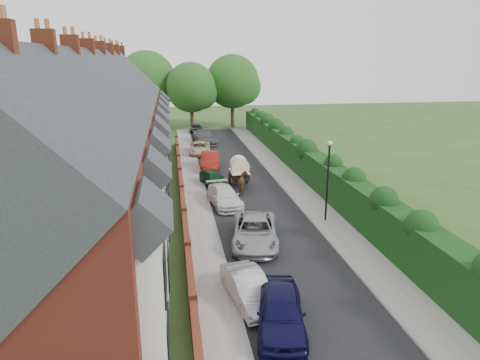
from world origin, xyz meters
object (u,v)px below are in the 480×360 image
(car_silver_a, at_px, (248,288))
(horse_cart, at_px, (239,169))
(car_white, at_px, (224,196))
(car_silver_b, at_px, (255,231))
(car_navy, at_px, (280,311))
(car_green, at_px, (213,178))
(lamppost, at_px, (328,171))
(car_grey, at_px, (204,137))
(car_black, at_px, (197,129))
(car_beige, at_px, (200,148))
(car_red, at_px, (210,161))
(horse, at_px, (244,183))

(car_silver_a, distance_m, horse_cart, 16.89)
(car_white, bearing_deg, car_silver_b, -90.20)
(car_navy, distance_m, car_green, 19.02)
(lamppost, xyz_separation_m, car_navy, (-5.53, -10.20, -2.53))
(car_grey, bearing_deg, car_navy, -97.28)
(car_black, bearing_deg, car_beige, -97.86)
(lamppost, relative_size, car_white, 1.15)
(car_grey, bearing_deg, car_red, -99.28)
(horse, distance_m, horse_cart, 2.12)
(car_grey, distance_m, horse_cart, 17.72)
(car_navy, relative_size, car_silver_b, 0.85)
(car_red, xyz_separation_m, car_beige, (-0.48, 6.39, -0.12))
(car_silver_b, bearing_deg, horse_cart, 95.83)
(car_silver_a, bearing_deg, car_red, 78.78)
(car_silver_a, distance_m, car_beige, 28.79)
(lamppost, xyz_separation_m, car_beige, (-6.40, 20.59, -2.65))
(car_black, bearing_deg, car_silver_a, -96.28)
(horse_cart, bearing_deg, car_grey, 94.48)
(car_navy, height_order, car_silver_a, car_navy)
(car_silver_b, height_order, car_beige, car_silver_b)
(car_silver_b, xyz_separation_m, car_grey, (-0.49, 28.70, 0.05))
(car_navy, xyz_separation_m, car_silver_b, (0.53, 7.67, -0.03))
(car_white, relative_size, car_green, 1.21)
(car_white, relative_size, car_black, 1.20)
(lamppost, bearing_deg, horse, 122.35)
(car_navy, distance_m, car_white, 14.23)
(car_green, xyz_separation_m, car_grey, (0.68, 17.37, 0.16))
(lamppost, xyz_separation_m, car_black, (-5.91, 33.02, -2.66))
(lamppost, relative_size, car_silver_a, 1.31)
(lamppost, bearing_deg, car_red, 112.64)
(car_navy, xyz_separation_m, car_red, (-0.39, 24.40, 0.00))
(car_silver_a, relative_size, horse, 2.09)
(car_white, height_order, car_beige, car_white)
(car_silver_a, xyz_separation_m, horse, (2.30, 14.68, 0.15))
(car_silver_b, bearing_deg, car_beige, 103.93)
(car_beige, relative_size, horse_cart, 1.41)
(car_black, bearing_deg, car_navy, -95.10)
(horse, relative_size, horse_cart, 0.57)
(car_grey, distance_m, horse, 19.75)
(car_silver_a, distance_m, car_grey, 34.39)
(car_white, distance_m, horse, 3.03)
(horse, bearing_deg, car_red, -70.01)
(car_navy, distance_m, car_beige, 30.80)
(car_silver_a, distance_m, car_red, 22.41)
(car_grey, xyz_separation_m, car_black, (-0.42, 6.84, -0.15))
(car_grey, bearing_deg, car_green, -99.44)
(car_green, bearing_deg, lamppost, -68.34)
(car_navy, height_order, car_green, car_navy)
(car_green, distance_m, car_grey, 17.38)
(car_red, height_order, car_black, car_red)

